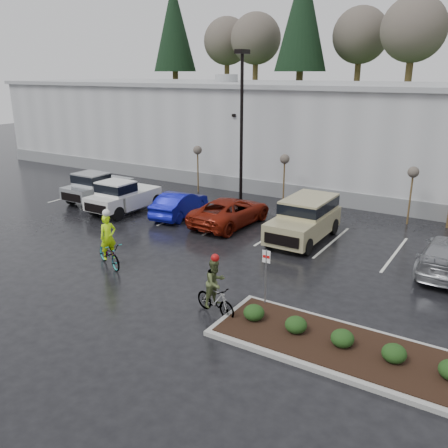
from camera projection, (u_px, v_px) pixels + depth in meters
The scene contains 21 objects.
ground at pixel (176, 285), 18.58m from camera, with size 120.00×120.00×0.00m, color black.
warehouse at pixel (355, 133), 35.23m from camera, with size 60.50×15.50×7.20m.
wooded_ridge at pixel (416, 117), 54.03m from camera, with size 80.00×25.00×6.00m, color #27401A.
lamppost at pixel (242, 112), 28.55m from camera, with size 0.50×1.00×9.22m.
sapling_west at pixel (198, 153), 32.27m from camera, with size 0.60×0.60×3.20m.
sapling_mid at pixel (285, 162), 29.01m from camera, with size 0.60×0.60×3.20m.
sapling_east at pixel (413, 175), 25.23m from camera, with size 0.60×0.60×3.20m.
curb_island at pixel (342, 348), 14.23m from camera, with size 8.00×3.00×0.15m, color gray.
mulch_bed at pixel (342, 345), 14.20m from camera, with size 7.60×2.60×0.04m, color black.
shrub_a at pixel (254, 313), 15.64m from camera, with size 0.70×0.70×0.52m, color black.
shrub_b at pixel (296, 325), 14.88m from camera, with size 0.70×0.70×0.52m, color black.
shrub_c at pixel (342, 338), 14.13m from camera, with size 0.70×0.70×0.52m, color black.
shrub_d at pixel (394, 353), 13.38m from camera, with size 0.70×0.70×0.52m, color black.
fire_lane_sign at pixel (266, 271), 16.40m from camera, with size 0.30×0.05×2.20m.
pickup_silver at pixel (102, 185), 30.62m from camera, with size 2.10×5.20×1.96m, color #B9BEC1, non-canonical shape.
pickup_white at pixel (127, 195), 28.31m from camera, with size 2.10×5.20×1.96m, color silver, non-canonical shape.
car_blue at pixel (180, 204), 27.27m from camera, with size 1.53×4.40×1.45m, color #0D1299.
car_red at pixel (230, 211), 25.79m from camera, with size 2.48×5.37×1.49m, color maroon.
suv_tan at pixel (304, 220), 23.29m from camera, with size 2.20×5.10×2.06m, color tan, non-canonical shape.
cyclist_hivis at pixel (109, 249), 20.23m from camera, with size 2.21×1.49×2.54m.
cyclist_olive at pixel (215, 293), 16.13m from camera, with size 1.79×0.90×2.23m.
Camera 1 is at (10.55, -13.40, 8.00)m, focal length 38.00 mm.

